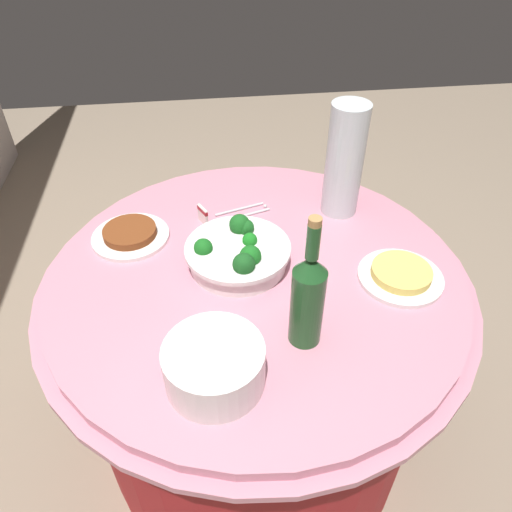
{
  "coord_description": "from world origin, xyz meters",
  "views": [
    {
      "loc": [
        -0.95,
        0.12,
        1.6
      ],
      "look_at": [
        0.0,
        0.0,
        0.79
      ],
      "focal_mm": 33.96,
      "sensor_mm": 36.0,
      "label": 1
    }
  ],
  "objects_px": {
    "decorative_fruit_vase": "(344,166)",
    "food_plate_noodles": "(401,275)",
    "broccoli_bowl": "(238,254)",
    "serving_tongs": "(244,212)",
    "plate_stack": "(214,366)",
    "label_placard_front": "(203,214)",
    "wine_bottle": "(308,297)",
    "food_plate_stir_fry": "(130,234)"
  },
  "relations": [
    {
      "from": "wine_bottle",
      "to": "label_placard_front",
      "type": "distance_m",
      "value": 0.53
    },
    {
      "from": "food_plate_noodles",
      "to": "food_plate_stir_fry",
      "type": "bearing_deg",
      "value": 69.44
    },
    {
      "from": "decorative_fruit_vase",
      "to": "food_plate_noodles",
      "type": "height_order",
      "value": "decorative_fruit_vase"
    },
    {
      "from": "broccoli_bowl",
      "to": "serving_tongs",
      "type": "relative_size",
      "value": 1.69
    },
    {
      "from": "decorative_fruit_vase",
      "to": "wine_bottle",
      "type": "bearing_deg",
      "value": 156.78
    },
    {
      "from": "wine_bottle",
      "to": "decorative_fruit_vase",
      "type": "xyz_separation_m",
      "value": [
        0.49,
        -0.21,
        0.02
      ]
    },
    {
      "from": "broccoli_bowl",
      "to": "serving_tongs",
      "type": "xyz_separation_m",
      "value": [
        0.24,
        -0.04,
        -0.04
      ]
    },
    {
      "from": "plate_stack",
      "to": "wine_bottle",
      "type": "height_order",
      "value": "wine_bottle"
    },
    {
      "from": "broccoli_bowl",
      "to": "wine_bottle",
      "type": "bearing_deg",
      "value": -155.54
    },
    {
      "from": "food_plate_noodles",
      "to": "wine_bottle",
      "type": "bearing_deg",
      "value": 119.19
    },
    {
      "from": "plate_stack",
      "to": "food_plate_noodles",
      "type": "xyz_separation_m",
      "value": [
        0.25,
        -0.5,
        -0.04
      ]
    },
    {
      "from": "wine_bottle",
      "to": "serving_tongs",
      "type": "xyz_separation_m",
      "value": [
        0.51,
        0.08,
        -0.12
      ]
    },
    {
      "from": "food_plate_stir_fry",
      "to": "food_plate_noodles",
      "type": "height_order",
      "value": "same"
    },
    {
      "from": "broccoli_bowl",
      "to": "food_plate_noodles",
      "type": "xyz_separation_m",
      "value": [
        -0.11,
        -0.41,
        -0.03
      ]
    },
    {
      "from": "wine_bottle",
      "to": "food_plate_stir_fry",
      "type": "height_order",
      "value": "wine_bottle"
    },
    {
      "from": "wine_bottle",
      "to": "food_plate_noodles",
      "type": "distance_m",
      "value": 0.35
    },
    {
      "from": "serving_tongs",
      "to": "food_plate_noodles",
      "type": "height_order",
      "value": "food_plate_noodles"
    },
    {
      "from": "food_plate_noodles",
      "to": "label_placard_front",
      "type": "height_order",
      "value": "label_placard_front"
    },
    {
      "from": "plate_stack",
      "to": "food_plate_noodles",
      "type": "height_order",
      "value": "plate_stack"
    },
    {
      "from": "food_plate_stir_fry",
      "to": "food_plate_noodles",
      "type": "xyz_separation_m",
      "value": [
        -0.27,
        -0.71,
        0.0
      ]
    },
    {
      "from": "serving_tongs",
      "to": "broccoli_bowl",
      "type": "bearing_deg",
      "value": 170.38
    },
    {
      "from": "plate_stack",
      "to": "food_plate_stir_fry",
      "type": "xyz_separation_m",
      "value": [
        0.52,
        0.21,
        -0.04
      ]
    },
    {
      "from": "plate_stack",
      "to": "label_placard_front",
      "type": "height_order",
      "value": "plate_stack"
    },
    {
      "from": "wine_bottle",
      "to": "label_placard_front",
      "type": "bearing_deg",
      "value": 23.68
    },
    {
      "from": "broccoli_bowl",
      "to": "plate_stack",
      "type": "relative_size",
      "value": 1.33
    },
    {
      "from": "broccoli_bowl",
      "to": "plate_stack",
      "type": "xyz_separation_m",
      "value": [
        -0.36,
        0.09,
        0.01
      ]
    },
    {
      "from": "decorative_fruit_vase",
      "to": "food_plate_stir_fry",
      "type": "distance_m",
      "value": 0.65
    },
    {
      "from": "decorative_fruit_vase",
      "to": "food_plate_stir_fry",
      "type": "bearing_deg",
      "value": 95.85
    },
    {
      "from": "broccoli_bowl",
      "to": "food_plate_noodles",
      "type": "relative_size",
      "value": 1.27
    },
    {
      "from": "wine_bottle",
      "to": "food_plate_stir_fry",
      "type": "relative_size",
      "value": 1.53
    },
    {
      "from": "decorative_fruit_vase",
      "to": "broccoli_bowl",
      "type": "bearing_deg",
      "value": 123.43
    },
    {
      "from": "plate_stack",
      "to": "serving_tongs",
      "type": "relative_size",
      "value": 1.27
    },
    {
      "from": "wine_bottle",
      "to": "food_plate_noodles",
      "type": "relative_size",
      "value": 1.53
    },
    {
      "from": "plate_stack",
      "to": "food_plate_stir_fry",
      "type": "bearing_deg",
      "value": 22.03
    },
    {
      "from": "broccoli_bowl",
      "to": "decorative_fruit_vase",
      "type": "relative_size",
      "value": 0.82
    },
    {
      "from": "broccoli_bowl",
      "to": "decorative_fruit_vase",
      "type": "height_order",
      "value": "decorative_fruit_vase"
    },
    {
      "from": "broccoli_bowl",
      "to": "wine_bottle",
      "type": "height_order",
      "value": "wine_bottle"
    },
    {
      "from": "decorative_fruit_vase",
      "to": "food_plate_noodles",
      "type": "relative_size",
      "value": 1.55
    },
    {
      "from": "plate_stack",
      "to": "label_placard_front",
      "type": "relative_size",
      "value": 3.82
    },
    {
      "from": "serving_tongs",
      "to": "food_plate_stir_fry",
      "type": "height_order",
      "value": "food_plate_stir_fry"
    },
    {
      "from": "plate_stack",
      "to": "serving_tongs",
      "type": "distance_m",
      "value": 0.62
    },
    {
      "from": "label_placard_front",
      "to": "serving_tongs",
      "type": "bearing_deg",
      "value": -73.57
    }
  ]
}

